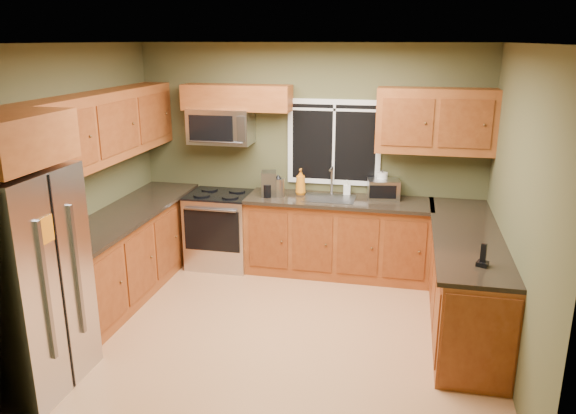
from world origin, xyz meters
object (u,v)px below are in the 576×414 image
at_px(range, 221,229).
at_px(microwave, 221,126).
at_px(kettle, 278,186).
at_px(soap_bottle_a, 301,182).
at_px(toaster_oven, 383,189).
at_px(refrigerator, 21,282).
at_px(cordless_phone, 483,259).
at_px(soap_bottle_b, 347,187).
at_px(coffee_maker, 269,185).
at_px(paper_towel_roll, 382,185).

xyz_separation_m(range, microwave, (-0.00, 0.14, 1.26)).
height_order(kettle, soap_bottle_a, soap_bottle_a).
xyz_separation_m(microwave, toaster_oven, (1.97, 0.01, -0.68)).
distance_m(refrigerator, range, 2.89).
xyz_separation_m(soap_bottle_a, cordless_phone, (1.89, -1.88, -0.10)).
bearing_deg(refrigerator, toaster_oven, 47.67).
bearing_deg(toaster_oven, cordless_phone, -64.45).
bearing_deg(cordless_phone, toaster_oven, 115.55).
distance_m(microwave, kettle, 1.01).
relative_size(kettle, soap_bottle_a, 0.84).
bearing_deg(soap_bottle_b, microwave, -176.47).
distance_m(microwave, coffee_maker, 0.92).
relative_size(kettle, paper_towel_roll, 0.81).
xyz_separation_m(kettle, paper_towel_roll, (1.20, 0.23, 0.03)).
distance_m(range, soap_bottle_a, 1.17).
xyz_separation_m(microwave, soap_bottle_a, (0.99, -0.01, -0.63)).
distance_m(microwave, soap_bottle_b, 1.69).
relative_size(range, soap_bottle_b, 5.31).
relative_size(toaster_oven, soap_bottle_a, 1.26).
height_order(refrigerator, soap_bottle_b, refrigerator).
bearing_deg(range, cordless_phone, -31.36).
bearing_deg(soap_bottle_a, kettle, -149.43).
bearing_deg(range, kettle, -1.48).
distance_m(paper_towel_roll, soap_bottle_b, 0.42).
bearing_deg(microwave, range, -89.98).
relative_size(coffee_maker, soap_bottle_b, 1.66).
bearing_deg(range, paper_towel_roll, 6.18).
distance_m(range, toaster_oven, 2.06).
bearing_deg(range, soap_bottle_b, 8.56).
distance_m(refrigerator, coffee_maker, 3.05).
bearing_deg(soap_bottle_a, paper_towel_roll, 5.19).
height_order(refrigerator, soap_bottle_a, refrigerator).
xyz_separation_m(refrigerator, soap_bottle_b, (2.22, 3.00, 0.13)).
relative_size(microwave, soap_bottle_b, 4.30).
relative_size(microwave, cordless_phone, 3.91).
xyz_separation_m(range, kettle, (0.74, -0.02, 0.59)).
xyz_separation_m(paper_towel_roll, cordless_phone, (0.93, -1.96, -0.09)).
bearing_deg(soap_bottle_b, soap_bottle_a, -168.90).
bearing_deg(paper_towel_roll, microwave, -177.81).
bearing_deg(kettle, cordless_phone, -39.11).
distance_m(coffee_maker, soap_bottle_a, 0.39).
xyz_separation_m(soap_bottle_a, soap_bottle_b, (0.54, 0.11, -0.07)).
xyz_separation_m(range, soap_bottle_b, (1.53, 0.23, 0.56)).
xyz_separation_m(refrigerator, kettle, (1.43, 2.75, 0.16)).
height_order(range, coffee_maker, coffee_maker).
distance_m(refrigerator, paper_towel_roll, 3.98).
relative_size(paper_towel_roll, soap_bottle_a, 1.04).
height_order(coffee_maker, cordless_phone, coffee_maker).
bearing_deg(toaster_oven, paper_towel_roll, 111.70).
xyz_separation_m(refrigerator, range, (0.69, 2.77, -0.43)).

